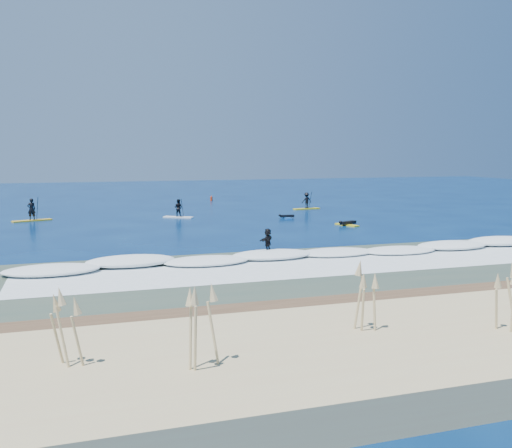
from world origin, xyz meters
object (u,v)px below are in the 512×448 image
object	(u,v)px
prone_paddler_near	(347,224)
prone_paddler_far	(286,217)
marker_buoy	(211,198)
sup_paddler_left	(32,213)
sup_paddler_right	(307,202)
wave_surfer	(268,242)
sup_paddler_center	(178,210)

from	to	relation	value
prone_paddler_near	prone_paddler_far	size ratio (longest dim) A/B	1.25
marker_buoy	sup_paddler_left	bearing A→B (deg)	-142.19
sup_paddler_right	marker_buoy	size ratio (longest dim) A/B	4.10
wave_surfer	sup_paddler_center	bearing A→B (deg)	50.82
prone_paddler_near	prone_paddler_far	bearing A→B (deg)	6.15
sup_paddler_right	prone_paddler_near	distance (m)	13.77
prone_paddler_far	sup_paddler_right	bearing A→B (deg)	-32.17
sup_paddler_center	sup_paddler_right	world-z (taller)	sup_paddler_right
prone_paddler_near	wave_surfer	bearing A→B (deg)	117.43
sup_paddler_center	prone_paddler_far	world-z (taller)	sup_paddler_center
sup_paddler_left	marker_buoy	distance (m)	25.21
wave_surfer	sup_paddler_right	bearing A→B (deg)	19.41
prone_paddler_far	marker_buoy	world-z (taller)	marker_buoy
sup_paddler_left	sup_paddler_center	xyz separation A→B (m)	(12.83, -1.33, 0.01)
prone_paddler_far	wave_surfer	distance (m)	19.49
sup_paddler_center	sup_paddler_right	xyz separation A→B (m)	(14.44, 3.69, 0.06)
sup_paddler_left	prone_paddler_near	size ratio (longest dim) A/B	1.45
sup_paddler_right	wave_surfer	distance (m)	28.14
sup_paddler_left	prone_paddler_far	xyz separation A→B (m)	(22.25, -4.84, -0.60)
sup_paddler_right	marker_buoy	xyz separation A→B (m)	(-7.35, 13.09, -0.48)
sup_paddler_right	prone_paddler_near	xyz separation A→B (m)	(-2.04, -13.60, -0.64)
sup_paddler_left	sup_paddler_center	distance (m)	12.90
sup_paddler_center	prone_paddler_near	xyz separation A→B (m)	(12.40, -9.91, -0.58)
prone_paddler_far	marker_buoy	distance (m)	20.43
sup_paddler_center	wave_surfer	xyz separation A→B (m)	(1.51, -21.30, 0.11)
sup_paddler_center	sup_paddler_right	bearing A→B (deg)	47.88
sup_paddler_center	marker_buoy	bearing A→B (deg)	100.65
wave_surfer	marker_buoy	xyz separation A→B (m)	(5.58, 38.09, -0.53)
sup_paddler_center	marker_buoy	size ratio (longest dim) A/B	3.75
sup_paddler_left	sup_paddler_right	bearing A→B (deg)	-15.14
sup_paddler_right	sup_paddler_left	bearing A→B (deg)	177.49
sup_paddler_right	prone_paddler_near	world-z (taller)	sup_paddler_right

